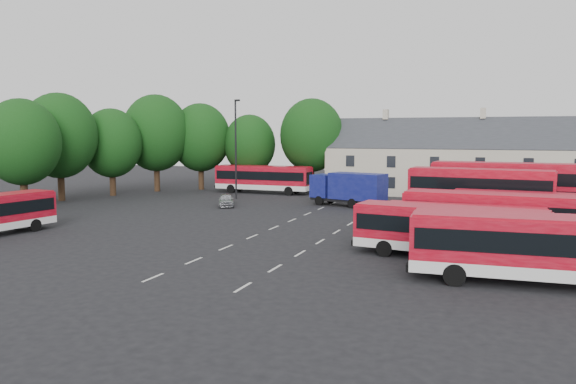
% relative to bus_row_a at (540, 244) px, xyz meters
% --- Properties ---
extents(ground, '(140.00, 140.00, 0.00)m').
position_rel_bus_row_a_xyz_m(ground, '(-18.01, 8.75, -2.02)').
color(ground, black).
rests_on(ground, ground).
extents(lane_markings, '(5.15, 33.80, 0.01)m').
position_rel_bus_row_a_xyz_m(lane_markings, '(-15.51, 10.75, -2.01)').
color(lane_markings, beige).
rests_on(lane_markings, ground).
extents(treeline, '(29.92, 32.59, 12.01)m').
position_rel_bus_row_a_xyz_m(treeline, '(-38.75, 28.12, 4.66)').
color(treeline, black).
rests_on(treeline, ground).
extents(terrace_houses, '(35.70, 7.13, 10.06)m').
position_rel_bus_row_a_xyz_m(terrace_houses, '(-4.01, 38.75, 1.84)').
color(terrace_houses, beige).
rests_on(terrace_houses, ground).
extents(bus_row_a, '(12.01, 3.43, 3.36)m').
position_rel_bus_row_a_xyz_m(bus_row_a, '(0.00, 0.00, 0.00)').
color(bus_row_a, silver).
rests_on(bus_row_a, ground).
extents(bus_row_b, '(10.97, 3.73, 3.04)m').
position_rel_bus_row_a_xyz_m(bus_row_b, '(-4.54, 4.42, -0.19)').
color(bus_row_b, silver).
rests_on(bus_row_b, ground).
extents(bus_row_c, '(9.83, 2.67, 2.75)m').
position_rel_bus_row_a_xyz_m(bus_row_c, '(-3.95, 7.74, -0.36)').
color(bus_row_c, silver).
rests_on(bus_row_c, ground).
extents(bus_row_d, '(11.78, 3.60, 3.28)m').
position_rel_bus_row_a_xyz_m(bus_row_d, '(-2.23, 10.62, -0.05)').
color(bus_row_d, silver).
rests_on(bus_row_d, ground).
extents(bus_row_e, '(11.15, 3.27, 3.11)m').
position_rel_bus_row_a_xyz_m(bus_row_e, '(0.34, 13.63, -0.15)').
color(bus_row_e, silver).
rests_on(bus_row_e, ground).
extents(bus_dd_south, '(11.06, 3.55, 4.46)m').
position_rel_bus_row_a_xyz_m(bus_dd_south, '(-3.35, 17.72, 0.52)').
color(bus_dd_south, silver).
rests_on(bus_dd_south, ground).
extents(bus_dd_north, '(11.87, 3.60, 4.79)m').
position_rel_bus_row_a_xyz_m(bus_dd_north, '(-1.56, 21.30, 0.71)').
color(bus_dd_north, silver).
rests_on(bus_dd_north, ground).
extents(bus_north, '(11.73, 2.78, 3.31)m').
position_rel_bus_row_a_xyz_m(bus_north, '(-28.62, 33.27, -0.03)').
color(bus_north, silver).
rests_on(bus_north, ground).
extents(box_truck, '(7.98, 4.30, 3.33)m').
position_rel_bus_row_a_xyz_m(box_truck, '(-15.88, 25.14, -0.15)').
color(box_truck, black).
rests_on(box_truck, ground).
extents(silver_car, '(3.09, 4.03, 1.28)m').
position_rel_bus_row_a_xyz_m(silver_car, '(-27.26, 20.80, -1.38)').
color(silver_car, '#A6A9AE').
rests_on(silver_car, ground).
extents(lamppost, '(0.74, 0.51, 10.86)m').
position_rel_bus_row_a_xyz_m(lamppost, '(-29.11, 26.86, 3.78)').
color(lamppost, black).
rests_on(lamppost, ground).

